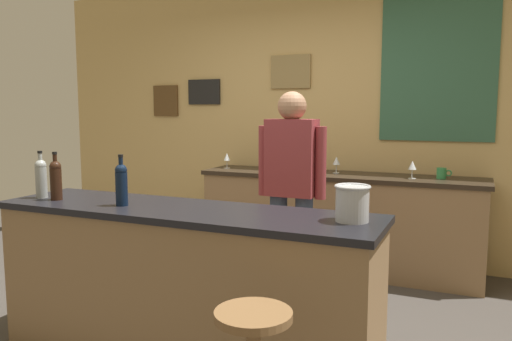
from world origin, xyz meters
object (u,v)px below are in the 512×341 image
wine_bottle_b (56,179)px  wine_glass_b (336,161)px  bartender (291,185)px  coffee_mug (442,173)px  wine_bottle_c (121,183)px  wine_glass_c (412,166)px  ice_bucket (352,202)px  wine_glass_a (227,157)px  wine_bottle_a (41,177)px

wine_bottle_b → wine_glass_b: size_ratio=1.97×
bartender → coffee_mug: 1.46m
wine_bottle_c → wine_glass_c: wine_bottle_c is taller
wine_glass_b → ice_bucket: bearing=-73.2°
wine_bottle_b → ice_bucket: bearing=4.4°
ice_bucket → wine_glass_a: size_ratio=1.21×
wine_bottle_b → wine_bottle_a: bearing=173.5°
wine_bottle_a → wine_bottle_c: bearing=-0.2°
bartender → wine_glass_a: size_ratio=10.45×
coffee_mug → wine_glass_a: bearing=-178.8°
bartender → ice_bucket: bartender is taller
wine_glass_b → wine_bottle_c: bearing=-108.5°
wine_bottle_a → bartender: bearing=38.6°
bartender → wine_glass_b: (0.04, 1.12, 0.07)m
wine_glass_b → coffee_mug: (0.93, -0.02, -0.06)m
wine_bottle_c → coffee_mug: (1.66, 2.16, -0.11)m
wine_bottle_b → bartender: bearing=42.3°
wine_glass_a → wine_glass_b: same height
bartender → wine_bottle_a: 1.71m
wine_bottle_b → ice_bucket: wine_bottle_b is taller
bartender → wine_glass_c: 1.24m
wine_bottle_a → wine_glass_b: bearing=57.7°
wine_bottle_a → wine_bottle_b: same height
bartender → wine_glass_b: size_ratio=10.45×
ice_bucket → wine_glass_b: 2.14m
ice_bucket → wine_glass_c: 1.94m
wine_glass_b → coffee_mug: 0.93m
wine_bottle_a → wine_bottle_c: same height
wine_bottle_a → ice_bucket: size_ratio=1.63×
bartender → wine_bottle_a: (-1.33, -1.06, 0.12)m
wine_glass_a → wine_glass_c: bearing=-1.7°
wine_bottle_a → wine_glass_c: size_ratio=1.97×
bartender → wine_bottle_a: bearing=-141.4°
wine_bottle_c → wine_glass_b: 2.30m
wine_glass_a → wine_bottle_b: bearing=-93.3°
wine_bottle_b → coffee_mug: 3.07m
wine_glass_a → wine_glass_c: size_ratio=1.00×
wine_bottle_a → wine_glass_a: size_ratio=1.97×
wine_bottle_a → wine_glass_b: 2.58m
ice_bucket → coffee_mug: ice_bucket is taller
wine_glass_a → bartender: bearing=-44.5°
bartender → wine_bottle_b: size_ratio=5.29×
bartender → wine_bottle_a: bartender is taller
bartender → wine_bottle_b: 1.61m
wine_glass_b → bartender: bearing=-92.2°
wine_bottle_b → coffee_mug: bearing=45.2°
wine_bottle_b → wine_glass_a: size_ratio=1.97×
wine_glass_a → wine_glass_b: bearing=3.4°
ice_bucket → wine_glass_a: 2.64m
wine_glass_b → wine_bottle_a: bearing=-122.3°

